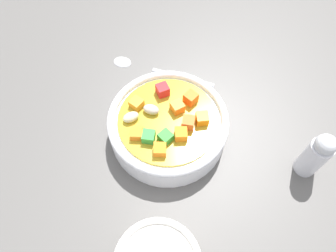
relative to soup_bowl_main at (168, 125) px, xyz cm
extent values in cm
cube|color=#565451|center=(0.01, 0.01, -3.72)|extent=(140.00, 140.00, 2.00)
cylinder|color=white|center=(0.01, 0.01, -0.68)|extent=(18.01, 18.01, 4.07)
torus|color=white|center=(0.01, 0.01, 1.69)|extent=(18.04, 18.04, 1.11)
cylinder|color=gold|center=(0.01, 0.01, 1.56)|extent=(14.93, 14.93, 0.40)
cube|color=orange|center=(-0.44, 2.17, 2.52)|extent=(2.23, 2.23, 1.53)
cube|color=green|center=(1.87, -2.74, 2.44)|extent=(1.93, 1.93, 1.36)
cube|color=orange|center=(-1.65, -4.91, 2.36)|extent=(2.42, 2.42, 1.21)
cube|color=orange|center=(-5.12, -1.18, 2.42)|extent=(1.76, 1.76, 1.33)
cube|color=green|center=(0.34, -4.24, 2.46)|extent=(2.37, 2.37, 1.41)
cube|color=orange|center=(2.94, 1.04, 2.61)|extent=(2.37, 2.37, 1.71)
cube|color=red|center=(-3.61, 3.07, 2.63)|extent=(2.32, 2.32, 1.74)
ellipsoid|color=beige|center=(-4.12, -3.48, 2.42)|extent=(2.36, 2.83, 1.33)
ellipsoid|color=beige|center=(-2.71, -0.61, 2.45)|extent=(2.83, 2.37, 1.38)
cube|color=orange|center=(0.58, 4.64, 2.63)|extent=(1.83, 1.83, 1.76)
cube|color=orange|center=(4.03, 2.91, 2.53)|extent=(2.44, 2.44, 1.55)
cube|color=orange|center=(2.52, -4.74, 2.42)|extent=(2.43, 2.43, 1.34)
cube|color=orange|center=(3.26, -1.02, 2.49)|extent=(2.44, 2.44, 1.47)
cylinder|color=silver|center=(-5.11, 10.28, -2.30)|extent=(10.78, 4.89, 0.84)
ellipsoid|color=silver|center=(-15.88, 6.05, -2.34)|extent=(3.91, 3.45, 0.75)
cylinder|color=silver|center=(19.41, 8.66, 0.78)|extent=(3.23, 3.23, 7.00)
sphere|color=silver|center=(19.41, 8.66, 5.01)|extent=(2.91, 2.91, 2.91)
camera|label=1|loc=(15.47, -18.52, 42.04)|focal=34.13mm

